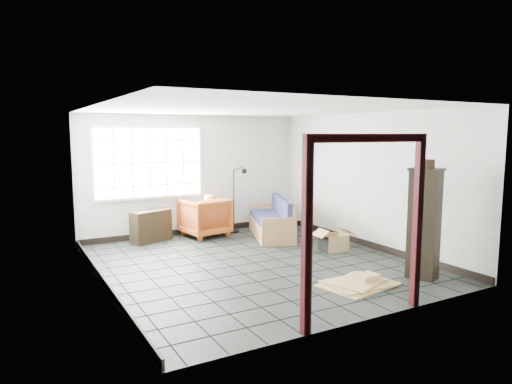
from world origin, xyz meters
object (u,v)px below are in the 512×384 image
armchair (205,215)px  side_table (205,216)px  tall_shelf (424,223)px  futon_sofa (274,222)px

armchair → side_table: bearing=-142.0°
armchair → tall_shelf: tall_shelf is taller
side_table → futon_sofa: bearing=-31.2°
futon_sofa → side_table: (-1.26, 0.77, 0.12)m
side_table → tall_shelf: (1.74, -4.36, 0.44)m
futon_sofa → armchair: 1.50m
armchair → side_table: (0.04, 0.04, -0.04)m
side_table → tall_shelf: tall_shelf is taller
futon_sofa → side_table: futon_sofa is taller
futon_sofa → side_table: 1.48m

